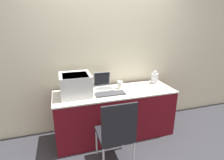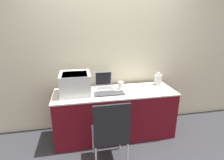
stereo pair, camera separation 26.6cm
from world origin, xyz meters
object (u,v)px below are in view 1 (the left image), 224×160
object	(u,v)px
external_keyboard	(110,94)
metal_pitcher	(155,78)
chair	(116,131)
printer	(75,84)
laptop_left	(103,85)
coffee_cup	(120,85)

from	to	relation	value
external_keyboard	metal_pitcher	world-z (taller)	metal_pitcher
external_keyboard	chair	size ratio (longest dim) A/B	0.48
printer	external_keyboard	xyz separation A→B (m)	(0.49, -0.13, -0.16)
laptop_left	printer	bearing A→B (deg)	-161.00
chair	external_keyboard	bearing A→B (deg)	80.68
coffee_cup	metal_pitcher	bearing A→B (deg)	6.56
external_keyboard	coffee_cup	world-z (taller)	coffee_cup
laptop_left	external_keyboard	world-z (taller)	laptop_left
printer	coffee_cup	bearing A→B (deg)	5.15
printer	chair	size ratio (longest dim) A/B	0.47
laptop_left	chair	world-z (taller)	laptop_left
laptop_left	external_keyboard	size ratio (longest dim) A/B	0.64
laptop_left	coffee_cup	bearing A→B (deg)	-19.99
metal_pitcher	chair	size ratio (longest dim) A/B	0.24
coffee_cup	metal_pitcher	xyz separation A→B (m)	(0.67, 0.08, 0.04)
printer	external_keyboard	world-z (taller)	printer
laptop_left	metal_pitcher	world-z (taller)	laptop_left
printer	metal_pitcher	distance (m)	1.39
laptop_left	chair	size ratio (longest dim) A/B	0.31
external_keyboard	metal_pitcher	bearing A→B (deg)	16.77
metal_pitcher	chair	distance (m)	1.34
external_keyboard	chair	xyz separation A→B (m)	(-0.09, -0.56, -0.26)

